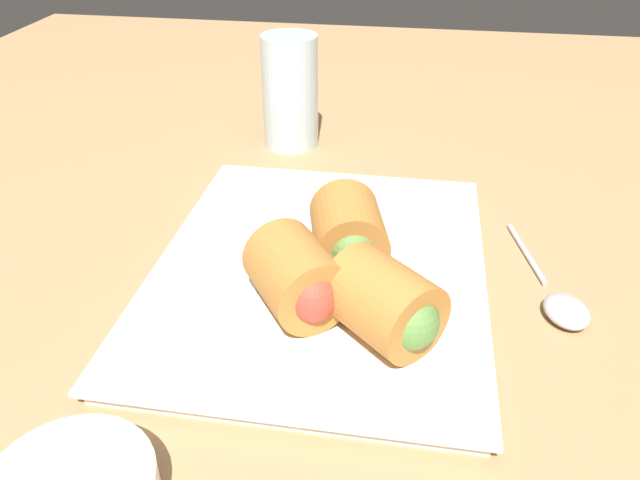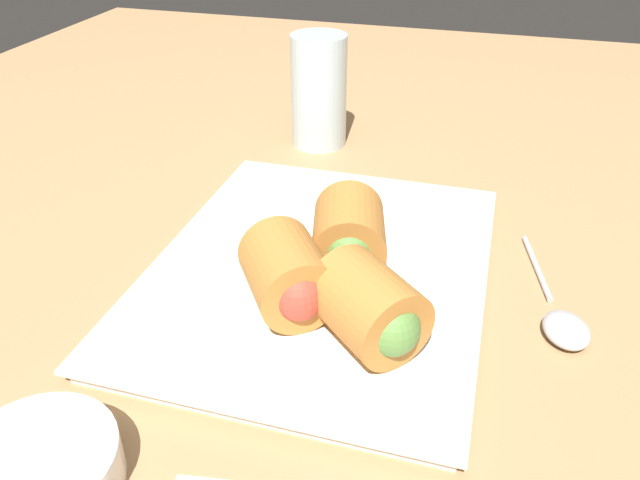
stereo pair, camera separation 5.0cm
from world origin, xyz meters
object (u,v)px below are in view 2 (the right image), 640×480
object	(u,v)px
spoon	(563,323)
serving_plate	(320,271)
drinking_glass	(319,91)
dipping_bowl_near	(38,469)

from	to	relation	value
spoon	serving_plate	bearing A→B (deg)	86.11
serving_plate	drinking_glass	size ratio (longest dim) A/B	2.61
dipping_bowl_near	drinking_glass	distance (cm)	51.10
serving_plate	spoon	bearing A→B (deg)	-93.89
serving_plate	drinking_glass	xyz separation A→B (cm)	(27.10, 7.94, 5.74)
serving_plate	drinking_glass	world-z (taller)	drinking_glass
serving_plate	spoon	size ratio (longest dim) A/B	2.17
drinking_glass	dipping_bowl_near	bearing A→B (deg)	178.18
serving_plate	spoon	xyz separation A→B (cm)	(-1.31, -19.32, -0.06)
serving_plate	spoon	distance (cm)	19.36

